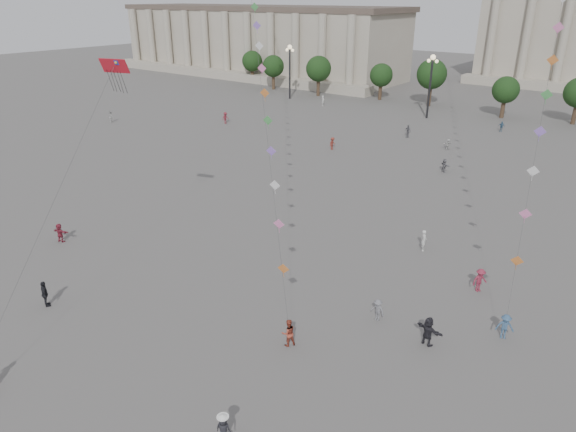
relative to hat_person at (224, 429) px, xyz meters
The scene contains 23 objects.
ground 6.75m from the hat_person, 157.82° to the left, with size 360.00×360.00×0.00m, color #595653.
hall_west 126.29m from the hat_person, 130.10° to the left, with size 84.00×26.22×17.20m.
tree_row 80.90m from the hat_person, 94.41° to the left, with size 137.12×5.12×8.00m.
lamp_post_far_west 89.02m from the hat_person, 125.22° to the left, with size 2.00×0.90×10.65m.
lamp_post_mid_west 75.85m from the hat_person, 106.30° to the left, with size 2.00×0.90×10.65m.
person_crowd_0 70.98m from the hat_person, 96.48° to the left, with size 0.95×0.40×1.62m, color #335573.
person_crowd_1 72.42m from the hat_person, 149.02° to the left, with size 0.90×0.70×1.86m, color #B0B0AC.
person_crowd_2 66.81m from the hat_person, 133.75° to the left, with size 1.22×0.70×1.89m, color maroon.
person_crowd_3 13.81m from the hat_person, 70.30° to the left, with size 1.77×0.57×1.91m, color #232228.
person_crowd_4 56.57m from the hat_person, 100.98° to the left, with size 1.42×0.45×1.54m, color beige.
person_crowd_6 13.47m from the hat_person, 85.79° to the left, with size 0.99×0.57×1.54m, color slate.
person_crowd_8 21.72m from the hat_person, 76.43° to the left, with size 1.16×0.67×1.80m, color maroon.
person_crowd_10 81.88m from the hat_person, 120.53° to the left, with size 0.70×0.46×1.92m, color silver.
person_crowd_12 46.38m from the hat_person, 99.18° to the left, with size 1.54×0.49×1.66m, color slate.
person_crowd_13 24.79m from the hat_person, 91.83° to the left, with size 0.67×0.44×1.83m, color silver.
person_crowd_16 61.07m from the hat_person, 107.25° to the left, with size 1.12×0.46×1.91m, color slate.
person_crowd_17 51.53m from the hat_person, 117.13° to the left, with size 1.12×0.64×1.74m, color maroon.
tourist_1 17.95m from the hat_person, behind, with size 1.11×0.46×1.90m, color black.
tourist_2 27.45m from the hat_person, 164.87° to the left, with size 1.57×0.50×1.69m, color maroon.
kite_flyer_0 8.04m from the hat_person, 104.89° to the left, with size 0.87×0.68×1.80m, color #983B29.
kite_flyer_1 18.43m from the hat_person, 63.61° to the left, with size 1.09×0.63×1.69m, color #355578.
hat_person is the anchor object (origin of this frame).
dragon_kite 25.17m from the hat_person, 153.40° to the left, with size 4.42×8.17×21.35m.
Camera 1 is at (19.79, -15.23, 19.77)m, focal length 32.00 mm.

